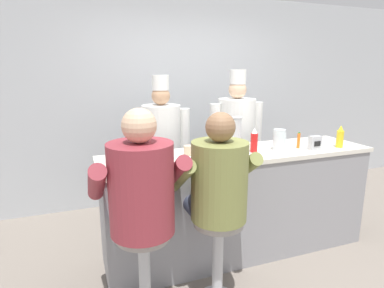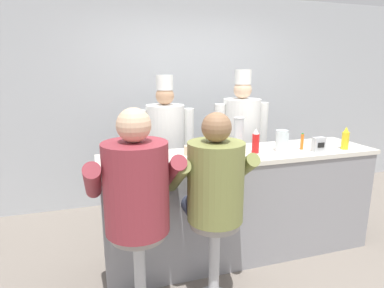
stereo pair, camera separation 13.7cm
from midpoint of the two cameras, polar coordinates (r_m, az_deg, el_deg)
ground_plane at (r=3.16m, az=9.56°, el=-20.84°), size 20.00×20.00×0.00m
wall_back at (r=4.38m, az=-2.20°, el=7.77°), size 10.00×0.06×2.70m
diner_counter at (r=3.16m, az=7.01°, el=-10.25°), size 2.60×0.64×1.01m
ketchup_bottle_red at (r=2.99m, az=9.70°, el=0.57°), size 0.07×0.07×0.23m
mustard_bottle_yellow at (r=3.42m, az=23.80°, el=1.11°), size 0.07×0.07×0.22m
hot_sauce_bottle_orange at (r=3.25m, az=17.28°, el=0.62°), size 0.03×0.03×0.16m
water_pitcher_clear at (r=3.11m, az=14.01°, el=0.73°), size 0.13×0.11×0.20m
breakfast_plate at (r=2.52m, az=-13.44°, el=-4.14°), size 0.26×0.26×0.05m
cereal_bowl at (r=2.74m, az=-14.87°, el=-2.64°), size 0.13×0.13×0.05m
coffee_mug_tan at (r=2.86m, az=-1.92°, el=-1.11°), size 0.13×0.09×0.09m
cup_stack_steel at (r=3.13m, az=6.64°, el=2.08°), size 0.10×0.10×0.30m
napkin_dispenser_chrome at (r=3.23m, az=19.89°, el=0.17°), size 0.12×0.07×0.13m
diner_seated_maroon at (r=2.19m, az=-10.92°, el=-8.69°), size 0.65×0.64×1.53m
diner_seated_olive at (r=2.34m, az=2.81°, el=-7.63°), size 0.61×0.61×1.48m
cook_in_whites_near at (r=3.64m, az=-6.45°, el=-0.06°), size 0.66×0.43×1.70m
cook_in_whites_far at (r=3.89m, az=6.84°, el=1.29°), size 0.69×0.44×1.76m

